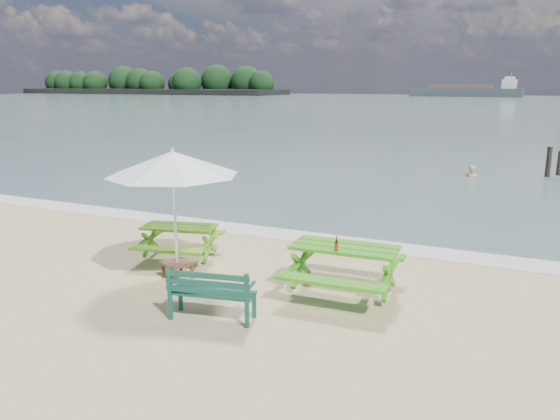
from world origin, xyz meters
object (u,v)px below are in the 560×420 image
at_px(picnic_table_right, 344,271).
at_px(swimmer, 471,186).
at_px(beer_bottle, 336,246).
at_px(side_table, 177,270).
at_px(park_bench, 213,303).
at_px(picnic_table_left, 180,243).
at_px(patio_umbrella, 173,163).

relative_size(picnic_table_right, swimmer, 1.26).
relative_size(picnic_table_right, beer_bottle, 8.17).
bearing_deg(side_table, park_bench, -39.09).
bearing_deg(park_bench, picnic_table_left, 134.15).
relative_size(side_table, beer_bottle, 2.50).
bearing_deg(picnic_table_left, park_bench, -45.85).
distance_m(park_bench, beer_bottle, 2.20).
xyz_separation_m(beer_bottle, swimmer, (0.73, 13.72, -1.27)).
distance_m(picnic_table_right, patio_umbrella, 3.53).
relative_size(picnic_table_left, beer_bottle, 7.71).
bearing_deg(beer_bottle, park_bench, -134.05).
relative_size(picnic_table_right, park_bench, 1.50).
distance_m(picnic_table_left, swimmer, 13.72).
xyz_separation_m(park_bench, side_table, (-1.53, 1.25, -0.09)).
xyz_separation_m(patio_umbrella, swimmer, (3.72, 13.97, -2.48)).
height_order(picnic_table_right, side_table, picnic_table_right).
bearing_deg(picnic_table_left, side_table, -57.45).
height_order(picnic_table_left, patio_umbrella, patio_umbrella).
relative_size(park_bench, swimmer, 0.84).
xyz_separation_m(picnic_table_left, picnic_table_right, (3.64, -0.39, 0.07)).
distance_m(park_bench, side_table, 1.98).
bearing_deg(picnic_table_left, picnic_table_right, -6.11).
bearing_deg(side_table, picnic_table_left, 122.55).
bearing_deg(park_bench, swimmer, 81.83).
xyz_separation_m(side_table, swimmer, (3.72, 13.97, -0.50)).
bearing_deg(patio_umbrella, picnic_table_left, 122.55).
xyz_separation_m(park_bench, patio_umbrella, (-1.53, 1.25, 1.89)).
height_order(park_bench, side_table, park_bench).
relative_size(park_bench, patio_umbrella, 0.44).
bearing_deg(picnic_table_left, beer_bottle, -11.22).
relative_size(picnic_table_right, side_table, 3.27).
relative_size(picnic_table_left, park_bench, 1.42).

